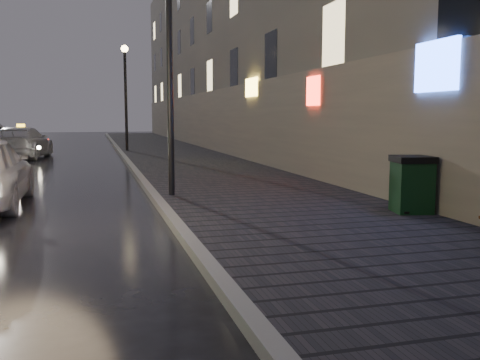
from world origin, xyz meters
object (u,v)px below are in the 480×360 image
object	(u,v)px
lamp_far	(125,84)
lamp_near	(169,43)
trash_bin	(412,184)
taxi_mid	(22,143)

from	to	relation	value
lamp_far	lamp_near	bearing A→B (deg)	-90.00
trash_bin	taxi_mid	distance (m)	19.38
lamp_near	lamp_far	size ratio (longest dim) A/B	1.00
lamp_near	trash_bin	distance (m)	5.89
trash_bin	lamp_near	bearing A→B (deg)	151.84
lamp_far	taxi_mid	distance (m)	5.89
lamp_far	taxi_mid	xyz separation A→B (m)	(-4.78, -2.03, -2.78)
lamp_near	trash_bin	size ratio (longest dim) A/B	5.07
lamp_far	taxi_mid	world-z (taller)	lamp_far
trash_bin	lamp_far	bearing A→B (deg)	113.60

